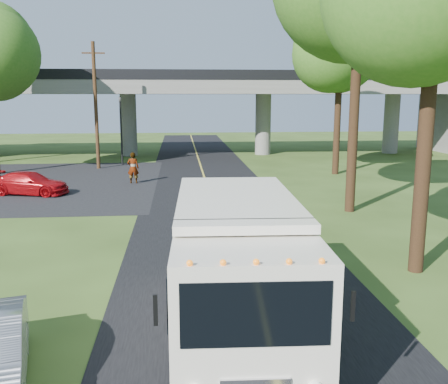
{
  "coord_description": "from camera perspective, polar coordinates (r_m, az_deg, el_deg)",
  "views": [
    {
      "loc": [
        -1.62,
        -12.88,
        5.25
      ],
      "look_at": [
        0.09,
        5.92,
        1.6
      ],
      "focal_mm": 40.0,
      "sensor_mm": 36.0,
      "label": 1
    }
  ],
  "objects": [
    {
      "name": "lane_line",
      "position": [
        23.52,
        -1.11,
        -1.88
      ],
      "size": [
        0.12,
        90.0,
        0.01
      ],
      "primitive_type": "cube",
      "color": "gold",
      "rests_on": "road"
    },
    {
      "name": "overpass",
      "position": [
        44.91,
        -3.17,
        10.04
      ],
      "size": [
        54.0,
        10.0,
        7.3
      ],
      "color": "slate",
      "rests_on": "ground"
    },
    {
      "name": "pedestrian",
      "position": [
        30.72,
        -10.35,
        2.73
      ],
      "size": [
        0.71,
        0.48,
        1.91
      ],
      "primitive_type": "imported",
      "rotation": [
        0.0,
        0.0,
        3.1
      ],
      "color": "gray",
      "rests_on": "ground"
    },
    {
      "name": "step_van",
      "position": [
        10.95,
        1.61,
        -8.27
      ],
      "size": [
        2.94,
        7.31,
        3.03
      ],
      "rotation": [
        0.0,
        0.0,
        -0.04
      ],
      "color": "silver",
      "rests_on": "ground"
    },
    {
      "name": "red_sedan",
      "position": [
        28.85,
        -21.34,
        0.93
      ],
      "size": [
        4.5,
        2.69,
        1.22
      ],
      "primitive_type": "imported",
      "rotation": [
        0.0,
        0.0,
        1.32
      ],
      "color": "#A60A0F",
      "rests_on": "ground"
    },
    {
      "name": "utility_pole",
      "position": [
        37.35,
        -14.45,
        9.6
      ],
      "size": [
        1.6,
        0.26,
        9.0
      ],
      "color": "#472D19",
      "rests_on": "ground"
    },
    {
      "name": "road",
      "position": [
        23.52,
        -1.11,
        -1.93
      ],
      "size": [
        7.0,
        90.0,
        0.02
      ],
      "primitive_type": "cube",
      "color": "black",
      "rests_on": "ground"
    },
    {
      "name": "traffic_signal",
      "position": [
        39.18,
        -11.7,
        7.72
      ],
      "size": [
        0.18,
        0.22,
        5.2
      ],
      "color": "black",
      "rests_on": "ground"
    },
    {
      "name": "parking_lot",
      "position": [
        32.69,
        -21.79,
        0.92
      ],
      "size": [
        16.0,
        18.0,
        0.01
      ],
      "primitive_type": "cube",
      "color": "black",
      "rests_on": "ground"
    },
    {
      "name": "ground",
      "position": [
        14.0,
        1.87,
        -11.08
      ],
      "size": [
        120.0,
        120.0,
        0.0
      ],
      "primitive_type": "plane",
      "color": "#334819",
      "rests_on": "ground"
    },
    {
      "name": "tree_right_far",
      "position": [
        34.59,
        13.59,
        15.71
      ],
      "size": [
        5.77,
        5.67,
        10.99
      ],
      "color": "#382314",
      "rests_on": "ground"
    }
  ]
}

